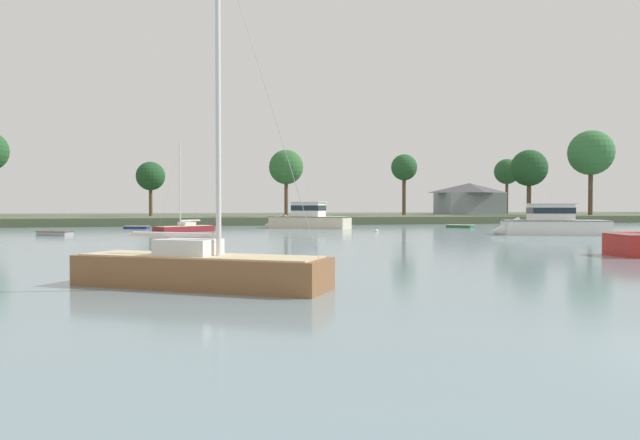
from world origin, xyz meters
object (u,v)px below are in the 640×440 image
dinghy_navy (137,228)px  sailboat_wood (200,279)px  dinghy_green (460,227)px  cruiser_cream (303,222)px  sailboat_maroon (185,230)px  dinghy_grey (55,234)px  mooring_buoy_white (376,231)px  cruiser_white (544,227)px

dinghy_navy → sailboat_wood: 51.09m
dinghy_green → sailboat_wood: bearing=-125.6°
dinghy_green → cruiser_cream: bearing=170.6°
dinghy_green → sailboat_maroon: bearing=-173.9°
sailboat_wood → sailboat_maroon: bearing=90.1°
dinghy_navy → sailboat_wood: size_ratio=0.25×
sailboat_maroon → dinghy_navy: bearing=119.8°
dinghy_navy → sailboat_maroon: bearing=-60.2°
dinghy_grey → cruiser_cream: 27.55m
dinghy_green → mooring_buoy_white: dinghy_green is taller
sailboat_wood → dinghy_green: (32.26, 45.09, -0.15)m
cruiser_white → dinghy_green: (0.41, 17.27, -0.54)m
dinghy_navy → mooring_buoy_white: dinghy_navy is taller
cruiser_cream → sailboat_maroon: 15.15m
sailboat_wood → sailboat_maroon: size_ratio=1.28×
dinghy_navy → cruiser_white: bearing=-31.7°
mooring_buoy_white → cruiser_white: bearing=-35.1°
cruiser_white → mooring_buoy_white: cruiser_white is taller
cruiser_white → dinghy_green: size_ratio=3.28×
sailboat_wood → cruiser_cream: (13.56, 48.20, 0.44)m
mooring_buoy_white → dinghy_green: bearing=31.2°
cruiser_white → dinghy_green: cruiser_white is taller
dinghy_grey → cruiser_white: bearing=-11.1°
cruiser_cream → sailboat_maroon: (-13.63, -6.59, -0.51)m
cruiser_white → cruiser_cream: cruiser_cream is taller
cruiser_white → mooring_buoy_white: (-13.01, 9.13, -0.60)m
sailboat_wood → mooring_buoy_white: bearing=63.0°
sailboat_wood → dinghy_grey: sailboat_wood is taller
cruiser_cream → dinghy_grey: bearing=-154.3°
dinghy_green → sailboat_maroon: size_ratio=0.35×
dinghy_green → cruiser_cream: cruiser_cream is taller
sailboat_maroon → cruiser_cream: bearing=25.8°
cruiser_white → sailboat_wood: size_ratio=0.90×
cruiser_white → dinghy_grey: 43.93m
cruiser_cream → dinghy_navy: bearing=172.1°
dinghy_navy → mooring_buoy_white: size_ratio=6.56×
mooring_buoy_white → cruiser_cream: bearing=115.1°
cruiser_white → sailboat_maroon: 34.78m
dinghy_navy → sailboat_wood: bearing=-84.0°
dinghy_navy → sailboat_maroon: sailboat_maroon is taller
cruiser_white → dinghy_grey: cruiser_white is taller
cruiser_cream → sailboat_maroon: sailboat_maroon is taller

